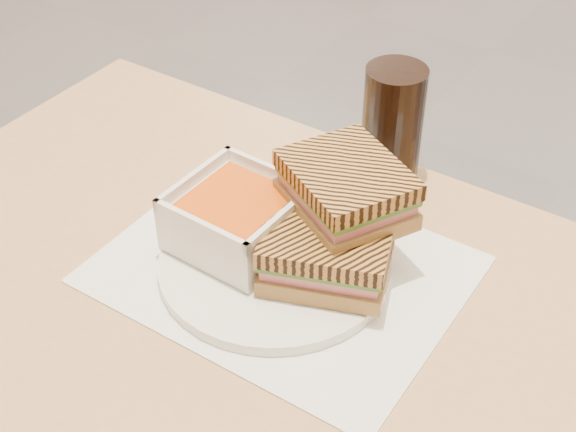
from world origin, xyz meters
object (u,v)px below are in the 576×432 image
Objects in this scene: plate at (275,264)px; panini_lower at (327,251)px; main_table at (321,425)px; soup_bowl at (238,219)px; cola_glass at (392,127)px.

panini_lower is at bearing 15.15° from plate.
soup_bowl is at bearing 154.88° from main_table.
plate is 1.58× the size of panini_lower.
cola_glass reaches higher than soup_bowl.
cola_glass is (-0.04, 0.21, 0.03)m from panini_lower.
soup_bowl is at bearing -108.57° from cola_glass.
panini_lower reaches higher than main_table.
main_table is 0.18m from plate.
soup_bowl is 0.79× the size of panini_lower.
soup_bowl is (-0.05, 0.00, 0.04)m from plate.
main_table is at bearing -72.39° from cola_glass.
plate is 0.23m from cola_glass.
main_table is 4.64× the size of plate.
cola_glass reaches higher than plate.
panini_lower is (-0.06, 0.09, 0.16)m from main_table.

